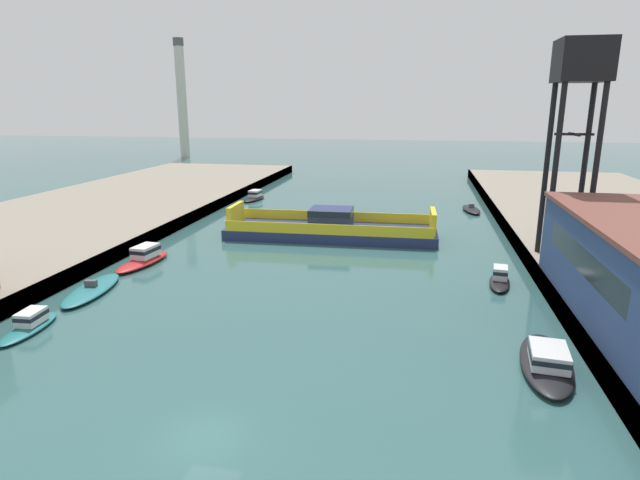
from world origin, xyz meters
TOP-DOWN VIEW (x-y plane):
  - ground_plane at (0.00, 0.00)m, footprint 400.00×400.00m
  - chain_ferry at (-0.48, 35.63)m, footprint 22.60×7.27m
  - moored_boat_near_left at (15.88, 9.09)m, footprint 3.46×7.84m
  - moored_boat_near_right at (-15.28, 8.32)m, footprint 2.12×5.40m
  - moored_boat_mid_left at (15.73, 53.25)m, footprint 2.76×6.47m
  - moored_boat_mid_right at (15.33, 23.06)m, footprint 2.19×5.03m
  - moored_boat_far_left at (-15.44, 22.83)m, footprint 2.93×7.28m
  - moored_boat_far_right at (-15.60, 15.24)m, footprint 3.48×8.03m
  - moored_boat_upstream_a at (-15.74, 56.20)m, footprint 2.70×6.17m
  - crane_tower at (20.69, 27.30)m, footprint 3.87×3.87m
  - smokestack_distant_a at (-54.88, 116.29)m, footprint 2.70×2.70m

SIDE VIEW (x-z plane):
  - ground_plane at x=0.00m, z-range 0.00..0.00m
  - moored_boat_far_right at x=-15.60m, z-range -0.24..0.76m
  - moored_boat_mid_left at x=15.73m, z-range -0.24..0.78m
  - moored_boat_near_right at x=-15.28m, z-range -0.16..1.09m
  - moored_boat_mid_right at x=15.33m, z-range -0.18..1.24m
  - moored_boat_upstream_a at x=-15.74m, z-range -0.18..1.26m
  - moored_boat_near_left at x=15.88m, z-range -0.19..1.29m
  - moored_boat_far_left at x=-15.44m, z-range -0.21..1.43m
  - chain_ferry at x=-0.48m, z-range -0.65..2.65m
  - crane_tower at x=20.69m, z-range 6.83..24.38m
  - smokestack_distant_a at x=-54.88m, z-range 1.01..31.90m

